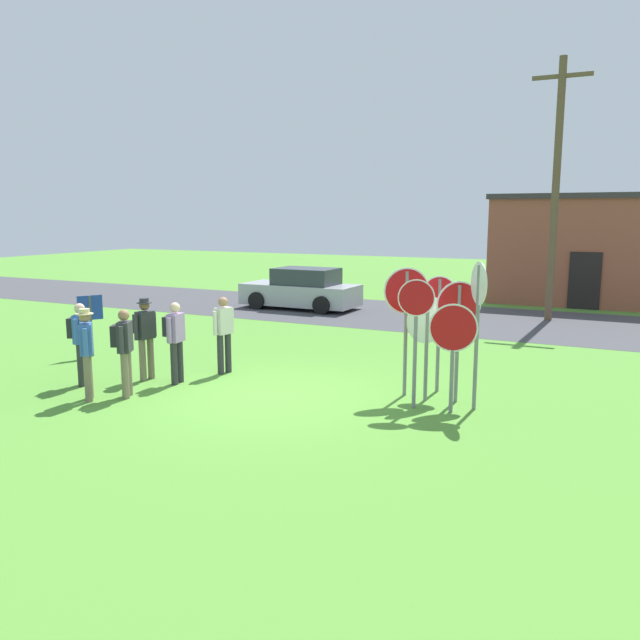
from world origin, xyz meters
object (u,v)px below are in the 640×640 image
object	(u,v)px
stop_sign_rear_right	(406,307)
person_holding_notes	(145,333)
stop_sign_rear_left	(416,322)
stop_sign_tallest	(427,330)
stop_sign_leaning_left	(453,339)
person_in_teal	(175,337)
stop_sign_leaning_right	(458,319)
person_in_dark_shirt	(80,338)
person_on_left	(224,331)
info_panel_leftmost	(90,315)
stop_sign_low_front	(439,314)
utility_pole	(556,187)
stop_sign_center_cluster	(478,310)
person_in_blue	(124,347)
person_near_signs	(87,349)
parked_car_on_street	(302,290)

from	to	relation	value
stop_sign_rear_right	person_holding_notes	bearing A→B (deg)	-166.58
stop_sign_rear_left	stop_sign_tallest	size ratio (longest dim) A/B	1.17
stop_sign_leaning_left	person_in_teal	xyz separation A→B (m)	(-5.59, -0.59, -0.33)
stop_sign_leaning_right	person_holding_notes	distance (m)	6.43
person_in_dark_shirt	person_on_left	distance (m)	2.93
stop_sign_rear_left	person_in_dark_shirt	bearing A→B (deg)	-166.92
info_panel_leftmost	stop_sign_low_front	bearing A→B (deg)	4.24
stop_sign_leaning_left	person_holding_notes	xyz separation A→B (m)	(-6.36, -0.62, -0.30)
stop_sign_leaning_left	stop_sign_low_front	size ratio (longest dim) A/B	0.84
utility_pole	stop_sign_rear_right	world-z (taller)	utility_pole
stop_sign_center_cluster	person_in_blue	xyz separation A→B (m)	(-6.16, -2.14, -0.82)
stop_sign_leaning_right	person_near_signs	xyz separation A→B (m)	(-6.22, -2.91, -0.58)
parked_car_on_street	person_in_dark_shirt	distance (m)	11.51
utility_pole	stop_sign_low_front	world-z (taller)	utility_pole
stop_sign_low_front	stop_sign_leaning_right	bearing A→B (deg)	-46.62
person_holding_notes	info_panel_leftmost	world-z (taller)	person_holding_notes
stop_sign_low_front	person_in_teal	bearing A→B (deg)	-160.64
person_holding_notes	person_in_blue	size ratio (longest dim) A/B	1.03
person_near_signs	stop_sign_rear_right	bearing A→B (deg)	29.15
parked_car_on_street	person_in_dark_shirt	bearing A→B (deg)	-85.24
parked_car_on_street	stop_sign_rear_left	bearing A→B (deg)	-52.92
person_in_dark_shirt	person_holding_notes	bearing A→B (deg)	46.36
utility_pole	person_on_left	distance (m)	12.44
stop_sign_leaning_right	stop_sign_center_cluster	distance (m)	0.57
person_holding_notes	person_in_blue	world-z (taller)	person_holding_notes
stop_sign_leaning_left	person_in_dark_shirt	world-z (taller)	stop_sign_leaning_left
stop_sign_leaning_right	stop_sign_tallest	world-z (taller)	stop_sign_leaning_right
stop_sign_tallest	info_panel_leftmost	size ratio (longest dim) A/B	1.32
stop_sign_leaning_right	stop_sign_center_cluster	size ratio (longest dim) A/B	0.86
parked_car_on_street	person_near_signs	xyz separation A→B (m)	(1.89, -12.20, 0.30)
stop_sign_tallest	person_in_teal	world-z (taller)	stop_sign_tallest
stop_sign_leaning_right	person_in_blue	xyz separation A→B (m)	(-5.75, -2.44, -0.58)
stop_sign_leaning_left	stop_sign_tallest	distance (m)	0.77
utility_pole	stop_sign_rear_right	bearing A→B (deg)	-97.73
stop_sign_leaning_left	person_on_left	distance (m)	5.22
stop_sign_leaning_right	stop_sign_rear_right	world-z (taller)	stop_sign_rear_right
person_in_teal	stop_sign_low_front	bearing A→B (deg)	19.36
stop_sign_tallest	person_holding_notes	world-z (taller)	stop_sign_tallest
stop_sign_tallest	person_in_teal	distance (m)	5.10
utility_pole	stop_sign_tallest	size ratio (longest dim) A/B	4.19
stop_sign_center_cluster	person_near_signs	size ratio (longest dim) A/B	1.52
stop_sign_rear_left	person_in_teal	distance (m)	4.98
stop_sign_leaning_left	person_in_blue	bearing A→B (deg)	-162.77
parked_car_on_street	utility_pole	bearing A→B (deg)	8.24
stop_sign_leaning_right	stop_sign_low_front	world-z (taller)	stop_sign_low_front
stop_sign_rear_right	person_in_blue	distance (m)	5.39
stop_sign_rear_left	person_on_left	bearing A→B (deg)	172.83
stop_sign_leaning_right	person_in_dark_shirt	bearing A→B (deg)	-163.10
stop_sign_tallest	info_panel_leftmost	xyz separation A→B (m)	(-8.48, 0.07, -0.32)
stop_sign_rear_left	stop_sign_tallest	distance (m)	0.53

